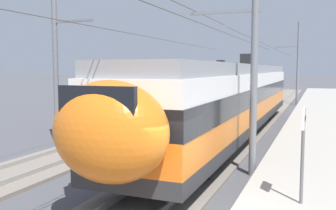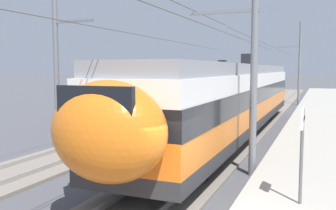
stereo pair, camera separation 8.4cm
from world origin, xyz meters
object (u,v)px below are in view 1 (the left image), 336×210
Objects in this scene: catenary_mast_mid at (250,57)px; platform_sign at (303,134)px; train_near_platform at (231,96)px; train_far_track at (206,84)px; catenary_mast_east at (296,62)px; catenary_mast_far_side at (58,61)px.

catenary_mast_mid is 19.09× the size of platform_sign.
platform_sign is at bearing -151.01° from catenary_mast_mid.
catenary_mast_mid reaches higher than train_near_platform.
train_far_track is at bearing 21.36° from platform_sign.
platform_sign is at bearing -176.48° from catenary_mast_east.
catenary_mast_east is at bearing -0.02° from catenary_mast_mid.
train_far_track is 0.73× the size of catenary_mast_mid.
catenary_mast_far_side is 12.20m from platform_sign.
catenary_mast_east is 19.09× the size of platform_sign.
platform_sign is at bearing -158.64° from train_far_track.
catenary_mast_east is at bearing -46.12° from train_far_track.
catenary_mast_mid is 9.23m from catenary_mast_far_side.
catenary_mast_far_side is at bearing 65.62° from platform_sign.
train_near_platform is 21.08m from catenary_mast_east.
catenary_mast_east reaches higher than catenary_mast_far_side.
train_far_track is 0.73× the size of catenary_mast_east.
train_far_track is 21.47m from catenary_mast_mid.
train_near_platform is at bearing 174.61° from catenary_mast_east.
train_far_track is 18.71m from catenary_mast_far_side.
train_near_platform is 0.58× the size of catenary_mast_far_side.
platform_sign is at bearing -158.32° from train_near_platform.
train_far_track is 14.00× the size of platform_sign.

